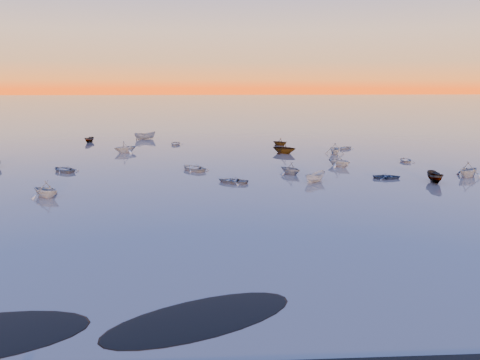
{
  "coord_description": "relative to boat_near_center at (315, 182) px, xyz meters",
  "views": [
    {
      "loc": [
        -6.64,
        -21.16,
        11.98
      ],
      "look_at": [
        -3.9,
        28.0,
        1.54
      ],
      "focal_mm": 35.0,
      "sensor_mm": 36.0,
      "label": 1
    }
  ],
  "objects": [
    {
      "name": "boat_near_right",
      "position": [
        -2.24,
        4.89,
        0.0
      ],
      "size": [
        3.73,
        3.41,
        1.23
      ],
      "primitive_type": "imported",
      "rotation": [
        0.0,
        0.0,
        3.81
      ],
      "color": "gray",
      "rests_on": "ground"
    },
    {
      "name": "boat_near_center",
      "position": [
        0.0,
        0.0,
        0.0
      ],
      "size": [
        3.34,
        3.57,
        1.19
      ],
      "primitive_type": "imported",
      "rotation": [
        0.0,
        0.0,
        2.27
      ],
      "color": "silver",
      "rests_on": "ground"
    },
    {
      "name": "moored_fleet",
      "position": [
        -5.58,
        19.23,
        0.0
      ],
      "size": [
        124.0,
        58.0,
        1.2
      ],
      "primitive_type": null,
      "color": "silver",
      "rests_on": "ground"
    },
    {
      "name": "ground",
      "position": [
        -5.58,
        66.23,
        0.0
      ],
      "size": [
        600.0,
        600.0,
        0.0
      ],
      "primitive_type": "plane",
      "color": "slate",
      "rests_on": "ground"
    },
    {
      "name": "mud_lobes",
      "position": [
        -5.58,
        -34.77,
        0.01
      ],
      "size": [
        140.0,
        6.0,
        0.07
      ],
      "primitive_type": null,
      "color": "black",
      "rests_on": "ground"
    }
  ]
}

